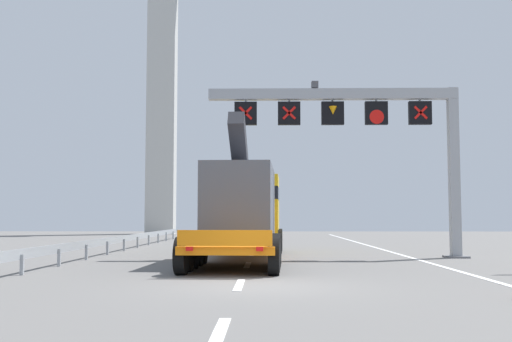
{
  "coord_description": "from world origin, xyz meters",
  "views": [
    {
      "loc": [
        0.28,
        -14.96,
        1.69
      ],
      "look_at": [
        -0.19,
        9.91,
        3.56
      ],
      "focal_mm": 42.8,
      "sensor_mm": 36.0,
      "label": 1
    }
  ],
  "objects": [
    {
      "name": "overhead_lane_gantry",
      "position": [
        4.39,
        10.54,
        5.7
      ],
      "size": [
        10.72,
        0.9,
        7.4
      ],
      "color": "#9EA0A5",
      "rests_on": "ground"
    },
    {
      "name": "bridge_pylon_distant",
      "position": [
        -10.37,
        45.61,
        21.33
      ],
      "size": [
        9.0,
        2.0,
        41.86
      ],
      "color": "#B7B7B2",
      "rests_on": "ground"
    },
    {
      "name": "lane_markings",
      "position": [
        -0.42,
        31.83,
        0.01
      ],
      "size": [
        0.2,
        78.25,
        0.01
      ],
      "color": "silver",
      "rests_on": "ground"
    },
    {
      "name": "edge_line_right",
      "position": [
        6.2,
        12.0,
        0.01
      ],
      "size": [
        0.2,
        63.0,
        0.01
      ],
      "primitive_type": "cube",
      "color": "silver",
      "rests_on": "ground"
    },
    {
      "name": "heavy_haul_truck_orange",
      "position": [
        -0.63,
        10.23,
        1.99
      ],
      "size": [
        3.44,
        14.14,
        5.3
      ],
      "color": "orange",
      "rests_on": "ground"
    },
    {
      "name": "ground",
      "position": [
        0.0,
        0.0,
        0.0
      ],
      "size": [
        112.0,
        112.0,
        0.0
      ],
      "primitive_type": "plane",
      "color": "slate"
    },
    {
      "name": "guardrail_left",
      "position": [
        -6.9,
        15.33,
        0.56
      ],
      "size": [
        0.13,
        34.65,
        0.76
      ],
      "color": "#999EA3",
      "rests_on": "ground"
    }
  ]
}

